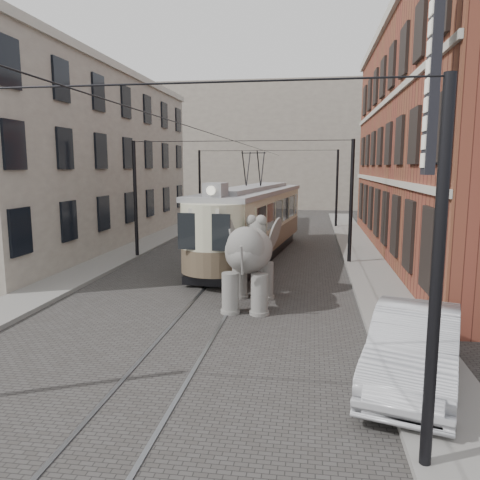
# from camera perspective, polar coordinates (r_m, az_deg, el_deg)

# --- Properties ---
(ground) EXTENTS (120.00, 120.00, 0.00)m
(ground) POSITION_cam_1_polar(r_m,az_deg,el_deg) (18.05, -2.36, -6.31)
(ground) COLOR #3A3836
(tram_rails) EXTENTS (1.54, 80.00, 0.02)m
(tram_rails) POSITION_cam_1_polar(r_m,az_deg,el_deg) (18.04, -2.36, -6.27)
(tram_rails) COLOR slate
(tram_rails) RESTS_ON ground
(sidewalk_right) EXTENTS (2.00, 60.00, 0.15)m
(sidewalk_right) POSITION_cam_1_polar(r_m,az_deg,el_deg) (17.90, 16.97, -6.57)
(sidewalk_right) COLOR slate
(sidewalk_right) RESTS_ON ground
(sidewalk_left) EXTENTS (2.00, 60.00, 0.15)m
(sidewalk_left) POSITION_cam_1_polar(r_m,az_deg,el_deg) (20.28, -20.77, -4.97)
(sidewalk_left) COLOR slate
(sidewalk_left) RESTS_ON ground
(brick_building) EXTENTS (8.00, 26.00, 12.00)m
(brick_building) POSITION_cam_1_polar(r_m,az_deg,el_deg) (27.21, 25.48, 10.72)
(brick_building) COLOR brown
(brick_building) RESTS_ON ground
(stucco_building) EXTENTS (7.00, 24.00, 10.00)m
(stucco_building) POSITION_cam_1_polar(r_m,az_deg,el_deg) (30.67, -19.45, 8.89)
(stucco_building) COLOR gray
(stucco_building) RESTS_ON ground
(distant_block) EXTENTS (28.00, 10.00, 14.00)m
(distant_block) POSITION_cam_1_polar(r_m,az_deg,el_deg) (57.23, 5.46, 11.11)
(distant_block) COLOR gray
(distant_block) RESTS_ON ground
(catenary) EXTENTS (11.00, 30.20, 6.00)m
(catenary) POSITION_cam_1_polar(r_m,az_deg,el_deg) (22.44, -0.45, 4.47)
(catenary) COLOR black
(catenary) RESTS_ON ground
(tram) EXTENTS (4.46, 13.99, 5.46)m
(tram) POSITION_cam_1_polar(r_m,az_deg,el_deg) (24.48, 1.62, 4.19)
(tram) COLOR #BCB998
(tram) RESTS_ON ground
(elephant) EXTENTS (2.72, 4.87, 2.97)m
(elephant) POSITION_cam_1_polar(r_m,az_deg,el_deg) (16.02, 1.10, -2.79)
(elephant) COLOR #66635E
(elephant) RESTS_ON ground
(parked_car) EXTENTS (3.05, 5.30, 1.65)m
(parked_car) POSITION_cam_1_polar(r_m,az_deg,el_deg) (11.22, 20.30, -12.02)
(parked_car) COLOR #A4A5A9
(parked_car) RESTS_ON ground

